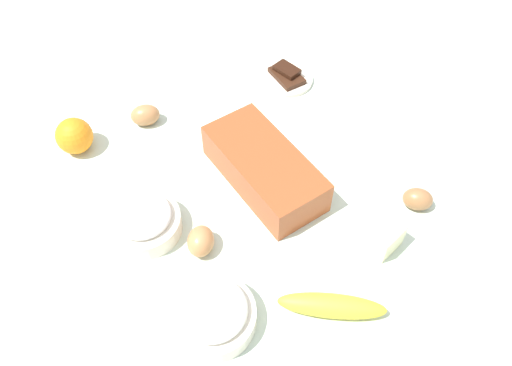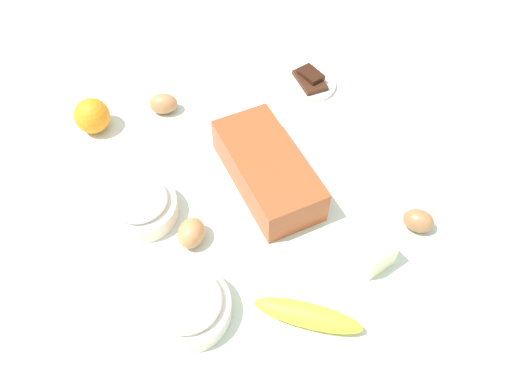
# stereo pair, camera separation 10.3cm
# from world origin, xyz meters

# --- Properties ---
(ground_plane) EXTENTS (2.40, 2.40, 0.02)m
(ground_plane) POSITION_xyz_m (0.00, 0.00, -0.01)
(ground_plane) COLOR silver
(loaf_pan) EXTENTS (0.30, 0.17, 0.08)m
(loaf_pan) POSITION_xyz_m (0.03, -0.03, 0.04)
(loaf_pan) COLOR #9E4723
(loaf_pan) RESTS_ON ground_plane
(flour_bowl) EXTENTS (0.15, 0.15, 0.07)m
(flour_bowl) POSITION_xyz_m (-0.21, 0.19, 0.03)
(flour_bowl) COLOR silver
(flour_bowl) RESTS_ON ground_plane
(sugar_bowl) EXTENTS (0.14, 0.14, 0.07)m
(sugar_bowl) POSITION_xyz_m (0.02, 0.23, 0.03)
(sugar_bowl) COLOR silver
(sugar_bowl) RESTS_ON ground_plane
(banana) EXTENTS (0.14, 0.18, 0.04)m
(banana) POSITION_xyz_m (-0.29, -0.01, 0.02)
(banana) COLOR yellow
(banana) RESTS_ON ground_plane
(orange_fruit) EXTENTS (0.08, 0.08, 0.08)m
(orange_fruit) POSITION_xyz_m (0.29, 0.30, 0.04)
(orange_fruit) COLOR orange
(orange_fruit) RESTS_ON ground_plane
(butter_block) EXTENTS (0.11, 0.09, 0.06)m
(butter_block) POSITION_xyz_m (-0.20, -0.16, 0.03)
(butter_block) COLOR #F4EDB2
(butter_block) RESTS_ON ground_plane
(egg_near_butter) EXTENTS (0.08, 0.08, 0.05)m
(egg_near_butter) POSITION_xyz_m (-0.07, 0.15, 0.03)
(egg_near_butter) COLOR #BA7E4C
(egg_near_butter) RESTS_ON ground_plane
(egg_beside_bowl) EXTENTS (0.07, 0.08, 0.05)m
(egg_beside_bowl) POSITION_xyz_m (-0.17, -0.28, 0.02)
(egg_beside_bowl) COLOR #9C683F
(egg_beside_bowl) RESTS_ON ground_plane
(egg_loose) EXTENTS (0.06, 0.08, 0.05)m
(egg_loose) POSITION_xyz_m (0.30, 0.14, 0.02)
(egg_loose) COLOR #B27848
(egg_loose) RESTS_ON ground_plane
(chocolate_plate) EXTENTS (0.13, 0.13, 0.03)m
(chocolate_plate) POSITION_xyz_m (0.29, -0.23, 0.01)
(chocolate_plate) COLOR silver
(chocolate_plate) RESTS_ON ground_plane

